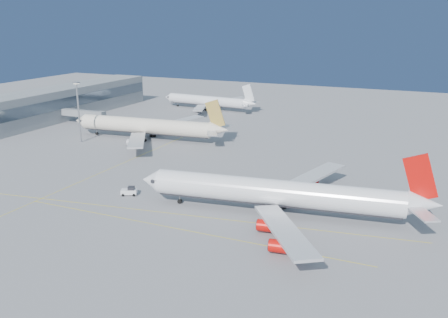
# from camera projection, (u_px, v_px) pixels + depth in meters

# --- Properties ---
(ground) EXTENTS (500.00, 500.00, 0.00)m
(ground) POSITION_uv_depth(u_px,v_px,m) (190.00, 206.00, 131.51)
(ground) COLOR slate
(ground) RESTS_ON ground
(terminal) EXTENTS (18.40, 110.00, 15.00)m
(terminal) POSITION_uv_depth(u_px,v_px,m) (67.00, 101.00, 249.51)
(terminal) COLOR gray
(terminal) RESTS_ON ground
(jet_bridge) EXTENTS (23.60, 3.60, 6.90)m
(jet_bridge) POSITION_uv_depth(u_px,v_px,m) (85.00, 114.00, 230.11)
(jet_bridge) COLOR gray
(jet_bridge) RESTS_ON ground
(taxiway_lines) EXTENTS (118.86, 140.00, 0.02)m
(taxiway_lines) POSITION_uv_depth(u_px,v_px,m) (155.00, 191.00, 142.90)
(taxiway_lines) COLOR #D7C40B
(taxiway_lines) RESTS_ON ground
(airliner_virgin) EXTENTS (75.56, 67.35, 18.65)m
(airliner_virgin) POSITION_uv_depth(u_px,v_px,m) (281.00, 194.00, 124.51)
(airliner_virgin) COLOR white
(airliner_virgin) RESTS_ON ground
(airliner_etihad) EXTENTS (68.91, 63.36, 17.98)m
(airliner_etihad) POSITION_uv_depth(u_px,v_px,m) (149.00, 126.00, 202.33)
(airliner_etihad) COLOR beige
(airliner_etihad) RESTS_ON ground
(airliner_third) EXTENTS (56.95, 52.36, 15.27)m
(airliner_third) POSITION_uv_depth(u_px,v_px,m) (209.00, 101.00, 268.69)
(airliner_third) COLOR white
(airliner_third) RESTS_ON ground
(pushback_tug) EXTENTS (4.89, 4.02, 2.46)m
(pushback_tug) POSITION_uv_depth(u_px,v_px,m) (129.00, 191.00, 139.59)
(pushback_tug) COLOR white
(pushback_tug) RESTS_ON ground
(light_mast) EXTENTS (2.07, 2.07, 23.94)m
(light_mast) POSITION_uv_depth(u_px,v_px,m) (78.00, 107.00, 195.51)
(light_mast) COLOR gray
(light_mast) RESTS_ON ground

